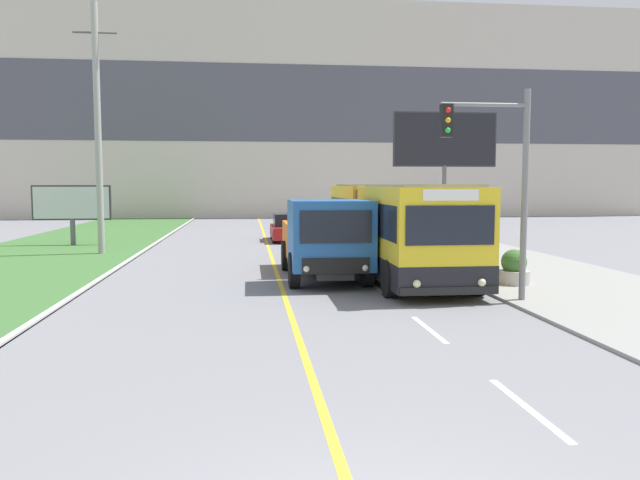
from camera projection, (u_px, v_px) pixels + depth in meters
lane_marking_centre at (360, 424)px, 7.81m from camera, size 2.88×140.00×0.01m
apartment_block_background at (257, 113)px, 58.65m from camera, size 80.00×8.04×19.30m
city_bus at (392, 227)px, 21.45m from camera, size 2.70×12.64×3.00m
dump_truck at (326, 240)px, 19.10m from camera, size 2.45×6.56×2.54m
car_distant at (288, 228)px, 33.20m from camera, size 1.80×4.30×1.45m
utility_pole_far at (98, 129)px, 26.39m from camera, size 1.80×0.28×10.59m
traffic_light_mast at (499, 167)px, 15.45m from camera, size 2.28×0.32×5.35m
billboard_large at (445, 143)px, 35.91m from camera, size 6.08×0.24×7.14m
billboard_small at (72, 204)px, 30.42m from camera, size 3.73×0.24×2.96m
planter_round_near at (514, 269)px, 18.27m from camera, size 0.93×0.93×1.02m
planter_round_second at (470, 253)px, 22.33m from camera, size 0.95×0.95×1.04m
planter_round_third at (436, 243)px, 26.37m from camera, size 0.96×0.96×1.03m
planter_round_far at (409, 235)px, 30.41m from camera, size 0.92×0.92×1.01m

